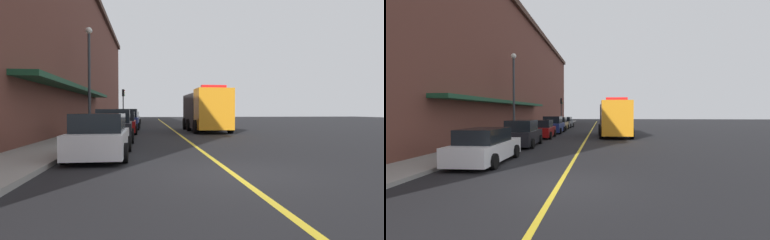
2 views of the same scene
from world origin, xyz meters
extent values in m
plane|color=black|center=(0.00, 25.00, 0.00)|extent=(112.00, 112.00, 0.00)
cube|color=gray|center=(-6.20, 25.00, 0.07)|extent=(2.40, 70.00, 0.15)
cube|color=gold|center=(0.00, 25.00, 0.00)|extent=(0.16, 70.00, 0.01)
cube|color=brown|center=(-13.47, 24.00, 6.76)|extent=(12.14, 64.00, 13.53)
cube|color=#19472D|center=(-6.85, 16.00, 3.10)|extent=(1.20, 22.40, 0.24)
cube|color=silver|center=(-3.85, 3.65, 0.55)|extent=(1.85, 4.82, 0.76)
cube|color=black|center=(-3.85, 3.41, 1.24)|extent=(1.65, 2.66, 0.62)
cylinder|color=black|center=(-4.78, 5.13, 0.32)|extent=(0.23, 0.64, 0.64)
cylinder|color=black|center=(-2.96, 5.14, 0.32)|extent=(0.23, 0.64, 0.64)
cylinder|color=black|center=(-4.75, 2.15, 0.32)|extent=(0.23, 0.64, 0.64)
cylinder|color=black|center=(-2.93, 2.17, 0.32)|extent=(0.23, 0.64, 0.64)
cube|color=black|center=(-3.96, 9.93, 0.60)|extent=(1.98, 4.53, 0.85)
cube|color=black|center=(-3.95, 9.71, 1.38)|extent=(1.73, 2.51, 0.70)
cylinder|color=black|center=(-4.93, 11.29, 0.32)|extent=(0.24, 0.65, 0.64)
cylinder|color=black|center=(-3.08, 11.35, 0.32)|extent=(0.24, 0.65, 0.64)
cylinder|color=black|center=(-4.84, 8.52, 0.32)|extent=(0.24, 0.65, 0.64)
cylinder|color=black|center=(-2.99, 8.58, 0.32)|extent=(0.24, 0.65, 0.64)
cube|color=maroon|center=(-3.91, 16.02, 0.56)|extent=(1.86, 4.15, 0.76)
cube|color=black|center=(-3.90, 15.82, 1.25)|extent=(1.64, 2.30, 0.63)
cylinder|color=black|center=(-4.83, 17.28, 0.32)|extent=(0.23, 0.64, 0.64)
cylinder|color=black|center=(-3.04, 17.32, 0.32)|extent=(0.23, 0.64, 0.64)
cylinder|color=black|center=(-4.78, 14.73, 0.32)|extent=(0.23, 0.64, 0.64)
cylinder|color=black|center=(-2.98, 14.76, 0.32)|extent=(0.23, 0.64, 0.64)
cube|color=navy|center=(-3.90, 21.57, 0.62)|extent=(1.92, 4.17, 0.89)
cube|color=black|center=(-3.91, 21.36, 1.43)|extent=(1.72, 2.30, 0.73)
cylinder|color=black|center=(-4.86, 22.86, 0.32)|extent=(0.22, 0.64, 0.64)
cylinder|color=black|center=(-2.94, 22.85, 0.32)|extent=(0.22, 0.64, 0.64)
cylinder|color=black|center=(-4.87, 20.28, 0.32)|extent=(0.22, 0.64, 0.64)
cylinder|color=black|center=(-2.95, 20.27, 0.32)|extent=(0.22, 0.64, 0.64)
cube|color=#A5844C|center=(-3.98, 26.71, 0.58)|extent=(1.86, 4.66, 0.80)
cube|color=black|center=(-3.98, 26.48, 1.30)|extent=(1.63, 2.58, 0.65)
cylinder|color=black|center=(-4.90, 28.12, 0.32)|extent=(0.23, 0.64, 0.64)
cylinder|color=black|center=(-3.13, 28.16, 0.32)|extent=(0.23, 0.64, 0.64)
cylinder|color=black|center=(-4.84, 25.26, 0.32)|extent=(0.23, 0.64, 0.64)
cylinder|color=black|center=(-3.06, 25.30, 0.32)|extent=(0.23, 0.64, 0.64)
cube|color=#595B60|center=(-3.96, 32.54, 0.55)|extent=(1.81, 4.49, 0.75)
cube|color=black|center=(-3.97, 32.32, 1.24)|extent=(1.60, 2.48, 0.62)
cylinder|color=black|center=(-4.81, 33.94, 0.32)|extent=(0.23, 0.64, 0.64)
cylinder|color=black|center=(-3.07, 33.91, 0.32)|extent=(0.23, 0.64, 0.64)
cylinder|color=black|center=(-4.86, 31.18, 0.32)|extent=(0.23, 0.64, 0.64)
cylinder|color=black|center=(-3.12, 31.14, 0.32)|extent=(0.23, 0.64, 0.64)
cube|color=orange|center=(2.52, 15.38, 1.77)|extent=(2.59, 2.32, 2.94)
cube|color=#3F3F42|center=(2.41, 19.57, 1.65)|extent=(2.68, 5.54, 2.70)
cube|color=red|center=(2.52, 15.38, 3.36)|extent=(1.79, 0.65, 0.24)
cylinder|color=black|center=(3.80, 15.49, 0.50)|extent=(0.33, 1.01, 1.00)
cylinder|color=black|center=(1.24, 15.43, 0.50)|extent=(0.33, 1.01, 1.00)
cylinder|color=black|center=(3.71, 18.92, 0.50)|extent=(0.33, 1.01, 1.00)
cylinder|color=black|center=(1.15, 18.85, 0.50)|extent=(0.33, 1.01, 1.00)
cylinder|color=black|center=(3.65, 21.13, 0.50)|extent=(0.33, 1.01, 1.00)
cylinder|color=black|center=(1.09, 21.06, 0.50)|extent=(0.33, 1.01, 1.00)
cylinder|color=#4C4C51|center=(-5.35, 25.90, 0.68)|extent=(0.07, 0.07, 1.05)
cube|color=black|center=(-5.35, 25.90, 1.34)|extent=(0.14, 0.18, 0.28)
cylinder|color=#4C4C51|center=(-5.35, 24.75, 0.68)|extent=(0.07, 0.07, 1.05)
cube|color=black|center=(-5.35, 24.75, 1.34)|extent=(0.14, 0.18, 0.28)
cylinder|color=#4C4C51|center=(-5.35, 17.46, 0.68)|extent=(0.07, 0.07, 1.05)
cube|color=black|center=(-5.35, 17.46, 1.34)|extent=(0.14, 0.18, 0.28)
cylinder|color=#33383D|center=(-5.95, 14.37, 3.40)|extent=(0.18, 0.18, 6.50)
sphere|color=white|center=(-5.95, 14.37, 6.87)|extent=(0.44, 0.44, 0.44)
cylinder|color=#232326|center=(-5.30, 37.14, 1.85)|extent=(0.14, 0.14, 3.40)
cube|color=black|center=(-5.30, 37.14, 4.00)|extent=(0.28, 0.36, 0.90)
sphere|color=red|center=(-5.14, 37.14, 4.30)|extent=(0.16, 0.16, 0.16)
sphere|color=gold|center=(-5.14, 37.14, 4.00)|extent=(0.16, 0.16, 0.16)
sphere|color=green|center=(-5.14, 37.14, 3.70)|extent=(0.16, 0.16, 0.16)
camera|label=1|loc=(-2.23, -8.77, 1.65)|focal=32.06mm
camera|label=2|loc=(1.36, -8.81, 2.29)|focal=26.87mm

